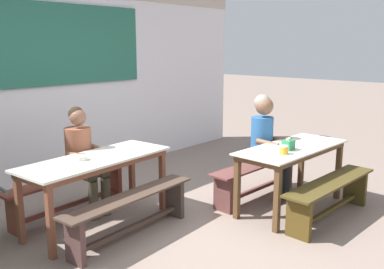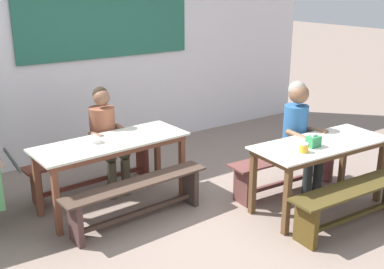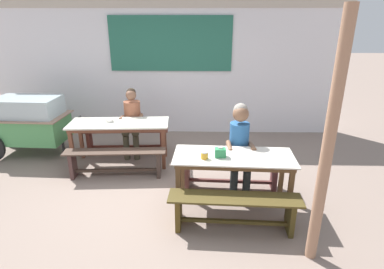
{
  "view_description": "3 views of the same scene",
  "coord_description": "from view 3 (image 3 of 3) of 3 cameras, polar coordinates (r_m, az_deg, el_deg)",
  "views": [
    {
      "loc": [
        -3.34,
        -2.68,
        1.95
      ],
      "look_at": [
        0.22,
        0.42,
        0.95
      ],
      "focal_mm": 39.64,
      "sensor_mm": 36.0,
      "label": 1
    },
    {
      "loc": [
        -2.71,
        -3.46,
        2.42
      ],
      "look_at": [
        -0.19,
        0.18,
        0.95
      ],
      "focal_mm": 43.41,
      "sensor_mm": 36.0,
      "label": 2
    },
    {
      "loc": [
        0.66,
        -4.12,
        2.46
      ],
      "look_at": [
        0.57,
        0.12,
        0.88
      ],
      "focal_mm": 29.25,
      "sensor_mm": 36.0,
      "label": 3
    }
  ],
  "objects": [
    {
      "name": "food_cart",
      "position": [
        6.6,
        -27.61,
        2.2
      ],
      "size": [
        1.72,
        0.92,
        1.1
      ],
      "color": "#53A25D",
      "rests_on": "ground_plane"
    },
    {
      "name": "person_center_facing",
      "position": [
        5.93,
        -10.88,
        2.92
      ],
      "size": [
        0.43,
        0.56,
        1.26
      ],
      "color": "#413E2D",
      "rests_on": "ground_plane"
    },
    {
      "name": "backdrop_wall",
      "position": [
        6.93,
        -4.32,
        12.47
      ],
      "size": [
        7.55,
        0.23,
        2.85
      ],
      "color": "white",
      "rests_on": "ground_plane"
    },
    {
      "name": "soup_bowl",
      "position": [
        5.6,
        -14.78,
        2.48
      ],
      "size": [
        0.13,
        0.13,
        0.05
      ],
      "primitive_type": "cylinder",
      "color": "silver",
      "rests_on": "dining_table_far"
    },
    {
      "name": "bench_far_front",
      "position": [
        5.24,
        -13.76,
        -4.52
      ],
      "size": [
        1.65,
        0.37,
        0.46
      ],
      "color": "#453329",
      "rests_on": "ground_plane"
    },
    {
      "name": "wooden_support_post",
      "position": [
        3.28,
        23.52,
        -2.2
      ],
      "size": [
        0.12,
        0.12,
        2.59
      ],
      "primitive_type": "cylinder",
      "color": "#A4785C",
      "rests_on": "ground_plane"
    },
    {
      "name": "bench_near_front",
      "position": [
        3.92,
        7.69,
        -13.13
      ],
      "size": [
        1.61,
        0.4,
        0.46
      ],
      "color": "#483B19",
      "rests_on": "ground_plane"
    },
    {
      "name": "ground_plane",
      "position": [
        4.85,
        -6.85,
        -10.19
      ],
      "size": [
        40.0,
        40.0,
        0.0
      ],
      "primitive_type": "plane",
      "color": "gray"
    },
    {
      "name": "condiment_jar",
      "position": [
        4.0,
        2.27,
        -3.79
      ],
      "size": [
        0.09,
        0.09,
        0.1
      ],
      "color": "gold",
      "rests_on": "dining_table_near"
    },
    {
      "name": "dining_table_far",
      "position": [
        5.56,
        -13.12,
        1.36
      ],
      "size": [
        1.73,
        0.73,
        0.77
      ],
      "color": "silver",
      "rests_on": "ground_plane"
    },
    {
      "name": "dining_table_near",
      "position": [
        4.18,
        7.56,
        -4.89
      ],
      "size": [
        1.61,
        0.73,
        0.77
      ],
      "color": "silver",
      "rests_on": "ground_plane"
    },
    {
      "name": "bench_far_back",
      "position": [
        6.16,
        -12.01,
        -0.45
      ],
      "size": [
        1.65,
        0.35,
        0.46
      ],
      "color": "brown",
      "rests_on": "ground_plane"
    },
    {
      "name": "bench_near_back",
      "position": [
        4.8,
        7.03,
        -6.47
      ],
      "size": [
        1.56,
        0.38,
        0.46
      ],
      "color": "brown",
      "rests_on": "ground_plane"
    },
    {
      "name": "person_right_near_table",
      "position": [
        4.55,
        8.68,
        -1.5
      ],
      "size": [
        0.4,
        0.51,
        1.34
      ],
      "color": "black",
      "rests_on": "ground_plane"
    },
    {
      "name": "tissue_box",
      "position": [
        4.06,
        5.19,
        -3.29
      ],
      "size": [
        0.14,
        0.1,
        0.14
      ],
      "color": "#2F8B51",
      "rests_on": "dining_table_near"
    }
  ]
}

